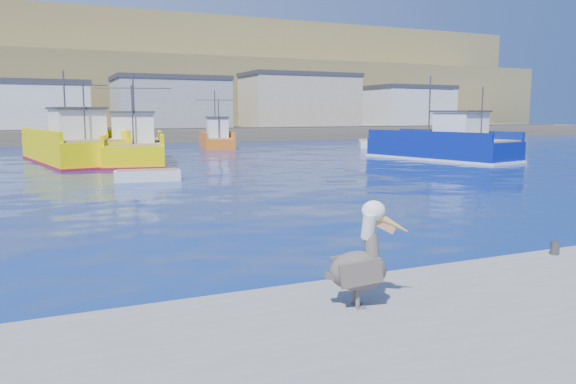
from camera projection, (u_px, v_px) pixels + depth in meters
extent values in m
plane|color=#08105D|center=(358.00, 255.00, 14.42)|extent=(260.00, 260.00, 0.00)
cylinder|color=#4C4C4C|center=(555.00, 248.00, 12.47)|extent=(0.20, 0.20, 0.30)
cube|color=brown|center=(93.00, 133.00, 79.38)|extent=(160.00, 30.00, 1.60)
cube|color=brown|center=(78.00, 100.00, 102.16)|extent=(180.00, 40.00, 14.00)
cube|color=brown|center=(71.00, 78.00, 119.54)|extent=(200.00, 40.00, 24.00)
cube|color=#2D2D2D|center=(101.00, 129.00, 69.32)|extent=(150.00, 5.00, 0.10)
cube|color=silver|center=(12.00, 107.00, 70.32)|extent=(18.00, 11.00, 5.50)
cube|color=#333338|center=(10.00, 83.00, 69.90)|extent=(18.36, 11.22, 0.60)
cube|color=gray|center=(171.00, 104.00, 78.35)|extent=(15.00, 10.00, 6.50)
cube|color=#333338|center=(170.00, 79.00, 77.85)|extent=(15.30, 10.20, 0.60)
cube|color=tan|center=(300.00, 102.00, 86.37)|extent=(17.00, 9.00, 7.50)
cube|color=#333338|center=(300.00, 75.00, 85.80)|extent=(17.34, 9.18, 0.60)
cube|color=silver|center=(407.00, 107.00, 94.57)|extent=(13.00, 10.00, 6.00)
cube|color=#333338|center=(407.00, 88.00, 94.11)|extent=(13.26, 10.20, 0.60)
cube|color=#FFE800|center=(72.00, 150.00, 41.55)|extent=(6.84, 14.22, 1.77)
cube|color=#FFE800|center=(100.00, 133.00, 42.57)|extent=(2.58, 13.21, 0.70)
cube|color=#FFE800|center=(40.00, 134.00, 40.19)|extent=(2.58, 13.21, 0.70)
cube|color=maroon|center=(72.00, 162.00, 41.67)|extent=(6.98, 14.51, 0.25)
cube|color=#8C7251|center=(71.00, 138.00, 41.42)|extent=(6.39, 13.62, 0.10)
cube|color=white|center=(77.00, 124.00, 39.60)|extent=(3.73, 3.91, 2.00)
cube|color=#333338|center=(76.00, 108.00, 39.44)|extent=(4.02, 4.35, 0.15)
cylinder|color=#4C4C4C|center=(65.00, 105.00, 42.20)|extent=(0.14, 0.14, 5.00)
cylinder|color=#4C4C4C|center=(84.00, 111.00, 37.79)|extent=(0.12, 0.12, 4.00)
cylinder|color=#4C4C4C|center=(64.00, 84.00, 41.99)|extent=(6.28, 1.18, 0.08)
cube|color=#FFE800|center=(135.00, 152.00, 41.55)|extent=(5.96, 12.03, 1.50)
cube|color=#FFE800|center=(161.00, 137.00, 41.84)|extent=(2.24, 11.14, 0.70)
cube|color=#FFE800|center=(108.00, 138.00, 40.96)|extent=(2.24, 11.14, 0.70)
cube|color=maroon|center=(136.00, 162.00, 41.65)|extent=(6.08, 12.27, 0.25)
cube|color=#8C7251|center=(135.00, 142.00, 41.44)|extent=(5.57, 11.52, 0.10)
cube|color=white|center=(134.00, 128.00, 39.64)|extent=(3.25, 3.33, 2.00)
cube|color=#333338|center=(133.00, 112.00, 39.48)|extent=(3.51, 3.70, 0.15)
cylinder|color=#4C4C4C|center=(134.00, 108.00, 42.21)|extent=(0.14, 0.14, 5.00)
cylinder|color=#4C4C4C|center=(132.00, 115.00, 37.85)|extent=(0.12, 0.12, 4.00)
cylinder|color=#4C4C4C|center=(133.00, 88.00, 42.00)|extent=(5.49, 1.07, 0.08)
cube|color=navy|center=(440.00, 149.00, 44.58)|extent=(6.88, 12.66, 1.56)
cube|color=navy|center=(456.00, 134.00, 45.61)|extent=(2.98, 11.51, 0.70)
cube|color=navy|center=(425.00, 136.00, 43.23)|extent=(2.98, 11.51, 0.70)
cube|color=silver|center=(440.00, 158.00, 44.68)|extent=(7.02, 12.91, 0.25)
cube|color=#8C7251|center=(441.00, 139.00, 44.46)|extent=(6.44, 12.11, 0.10)
cube|color=white|center=(461.00, 126.00, 42.90)|extent=(3.56, 3.60, 2.00)
cube|color=#333338|center=(461.00, 111.00, 42.75)|extent=(3.85, 4.00, 0.15)
cylinder|color=#4C4C4C|center=(430.00, 108.00, 45.06)|extent=(0.14, 0.14, 5.00)
cylinder|color=#4C4C4C|center=(482.00, 114.00, 41.36)|extent=(0.12, 0.12, 4.00)
cylinder|color=#4C4C4C|center=(430.00, 89.00, 44.85)|extent=(5.74, 1.44, 0.08)
cube|color=orange|center=(216.00, 143.00, 59.38)|extent=(4.27, 8.24, 1.02)
cube|color=orange|center=(229.00, 135.00, 59.59)|extent=(1.52, 7.60, 0.70)
cube|color=orange|center=(203.00, 135.00, 58.93)|extent=(1.52, 7.60, 0.70)
cube|color=#8C7251|center=(216.00, 138.00, 59.30)|extent=(3.98, 7.89, 0.10)
cube|color=white|center=(217.00, 128.00, 58.03)|extent=(2.37, 2.29, 2.00)
cube|color=#333338|center=(217.00, 117.00, 57.87)|extent=(2.56, 2.55, 0.15)
cylinder|color=#4C4C4C|center=(215.00, 114.00, 59.71)|extent=(0.14, 0.14, 5.00)
cylinder|color=#4C4C4C|center=(219.00, 119.00, 56.77)|extent=(0.12, 0.12, 4.00)
cylinder|color=#4C4C4C|center=(215.00, 100.00, 59.51)|extent=(4.07, 0.80, 0.08)
cube|color=silver|center=(147.00, 177.00, 30.24)|extent=(3.58, 1.65, 0.69)
cube|color=#8C7251|center=(147.00, 170.00, 30.19)|extent=(3.21, 1.34, 0.07)
cube|color=silver|center=(367.00, 145.00, 60.27)|extent=(3.56, 4.75, 0.91)
cube|color=#8C7251|center=(367.00, 140.00, 60.20)|extent=(3.04, 4.19, 0.09)
cube|color=silver|center=(424.00, 154.00, 46.91)|extent=(3.95, 2.66, 0.75)
cube|color=#8C7251|center=(424.00, 149.00, 46.86)|extent=(3.50, 2.26, 0.07)
cylinder|color=#595451|center=(358.00, 299.00, 9.02)|extent=(0.09, 0.09, 0.33)
cube|color=#595451|center=(361.00, 308.00, 9.05)|extent=(0.19, 0.17, 0.02)
cylinder|color=#595451|center=(354.00, 295.00, 9.22)|extent=(0.09, 0.09, 0.33)
cube|color=#595451|center=(357.00, 303.00, 9.25)|extent=(0.19, 0.17, 0.02)
ellipsoid|color=#38332D|center=(358.00, 271.00, 9.06)|extent=(1.06, 0.78, 0.65)
cube|color=#38332D|center=(361.00, 273.00, 8.81)|extent=(0.73, 0.25, 0.48)
cube|color=#38332D|center=(352.00, 265.00, 9.30)|extent=(0.73, 0.25, 0.48)
cube|color=#38332D|center=(333.00, 277.00, 9.00)|extent=(0.29, 0.23, 0.14)
cylinder|color=#38332D|center=(372.00, 249.00, 9.05)|extent=(0.30, 0.38, 0.52)
cylinder|color=white|center=(369.00, 225.00, 8.99)|extent=(0.28, 0.38, 0.49)
ellipsoid|color=white|center=(373.00, 211.00, 8.97)|extent=(0.45, 0.38, 0.33)
cone|color=gold|center=(391.00, 223.00, 9.05)|extent=(0.67, 0.32, 0.45)
cube|color=tan|center=(384.00, 226.00, 9.03)|extent=(0.40, 0.15, 0.29)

